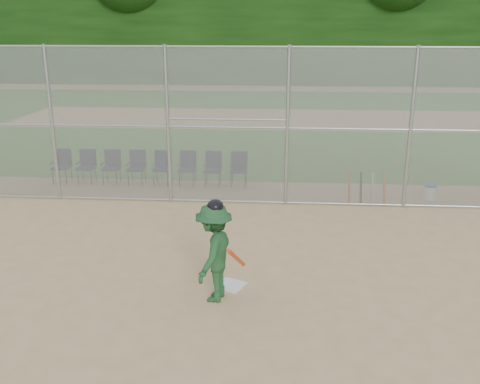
# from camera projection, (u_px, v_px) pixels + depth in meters

# --- Properties ---
(ground) EXTENTS (100.00, 100.00, 0.00)m
(ground) POSITION_uv_depth(u_px,v_px,m) (230.00, 297.00, 9.17)
(ground) COLOR tan
(ground) RESTS_ON ground
(grass_strip) EXTENTS (100.00, 100.00, 0.00)m
(grass_strip) POSITION_uv_depth(u_px,v_px,m) (262.00, 118.00, 26.28)
(grass_strip) COLOR #29631D
(grass_strip) RESTS_ON ground
(dirt_patch_far) EXTENTS (24.00, 24.00, 0.00)m
(dirt_patch_far) POSITION_uv_depth(u_px,v_px,m) (262.00, 118.00, 26.28)
(dirt_patch_far) COLOR tan
(dirt_patch_far) RESTS_ON ground
(backstop_fence) EXTENTS (16.09, 0.09, 4.00)m
(backstop_fence) POSITION_uv_depth(u_px,v_px,m) (247.00, 125.00, 13.30)
(backstop_fence) COLOR gray
(backstop_fence) RESTS_ON ground
(treeline) EXTENTS (81.00, 60.00, 11.00)m
(treeline) POSITION_uv_depth(u_px,v_px,m) (265.00, 2.00, 26.53)
(treeline) COLOR black
(treeline) RESTS_ON ground
(home_plate) EXTENTS (0.61, 0.61, 0.02)m
(home_plate) POSITION_uv_depth(u_px,v_px,m) (231.00, 285.00, 9.55)
(home_plate) COLOR silver
(home_plate) RESTS_ON ground
(batter_at_plate) EXTENTS (0.97, 1.36, 1.78)m
(batter_at_plate) POSITION_uv_depth(u_px,v_px,m) (214.00, 252.00, 8.86)
(batter_at_plate) COLOR #1D4925
(batter_at_plate) RESTS_ON ground
(water_cooler) EXTENTS (0.33, 0.33, 0.41)m
(water_cooler) POSITION_uv_depth(u_px,v_px,m) (430.00, 192.00, 14.18)
(water_cooler) COLOR white
(water_cooler) RESTS_ON ground
(spare_bats) EXTENTS (0.96, 0.36, 0.84)m
(spare_bats) POSITION_uv_depth(u_px,v_px,m) (367.00, 188.00, 13.78)
(spare_bats) COLOR #D84C14
(spare_bats) RESTS_ON ground
(chair_0) EXTENTS (0.54, 0.52, 0.96)m
(chair_0) POSITION_uv_depth(u_px,v_px,m) (61.00, 166.00, 15.64)
(chair_0) COLOR #0E1535
(chair_0) RESTS_ON ground
(chair_1) EXTENTS (0.54, 0.52, 0.96)m
(chair_1) POSITION_uv_depth(u_px,v_px,m) (86.00, 167.00, 15.59)
(chair_1) COLOR #0E1535
(chair_1) RESTS_ON ground
(chair_2) EXTENTS (0.54, 0.52, 0.96)m
(chair_2) POSITION_uv_depth(u_px,v_px,m) (111.00, 167.00, 15.54)
(chair_2) COLOR #0E1535
(chair_2) RESTS_ON ground
(chair_3) EXTENTS (0.54, 0.52, 0.96)m
(chair_3) POSITION_uv_depth(u_px,v_px,m) (136.00, 168.00, 15.49)
(chair_3) COLOR #0E1535
(chair_3) RESTS_ON ground
(chair_4) EXTENTS (0.54, 0.52, 0.96)m
(chair_4) POSITION_uv_depth(u_px,v_px,m) (162.00, 168.00, 15.44)
(chair_4) COLOR #0E1535
(chair_4) RESTS_ON ground
(chair_5) EXTENTS (0.54, 0.52, 0.96)m
(chair_5) POSITION_uv_depth(u_px,v_px,m) (187.00, 169.00, 15.39)
(chair_5) COLOR #0E1535
(chair_5) RESTS_ON ground
(chair_6) EXTENTS (0.54, 0.52, 0.96)m
(chair_6) POSITION_uv_depth(u_px,v_px,m) (213.00, 169.00, 15.34)
(chair_6) COLOR #0E1535
(chair_6) RESTS_ON ground
(chair_7) EXTENTS (0.54, 0.52, 0.96)m
(chair_7) POSITION_uv_depth(u_px,v_px,m) (239.00, 170.00, 15.29)
(chair_7) COLOR #0E1535
(chair_7) RESTS_ON ground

